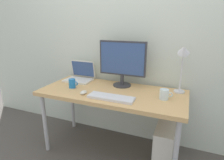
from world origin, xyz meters
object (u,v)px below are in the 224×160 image
at_px(keyboard, 111,98).
at_px(laptop, 80,75).
at_px(monitor, 122,61).
at_px(desk_lamp, 183,58).
at_px(coffee_mug, 72,83).
at_px(glass_cup, 164,94).
at_px(computer_tower, 164,146).
at_px(mouse, 83,92).
at_px(desk, 112,97).

bearing_deg(keyboard, laptop, 144.82).
xyz_separation_m(monitor, desk_lamp, (0.61, 0.00, 0.08)).
distance_m(desk_lamp, coffee_mug, 1.16).
xyz_separation_m(laptop, desk_lamp, (1.16, -0.01, 0.30)).
xyz_separation_m(keyboard, glass_cup, (0.46, 0.18, 0.04)).
height_order(coffee_mug, computer_tower, coffee_mug).
bearing_deg(mouse, keyboard, -1.40).
height_order(desk, laptop, laptop).
height_order(mouse, glass_cup, glass_cup).
xyz_separation_m(desk, monitor, (0.04, 0.20, 0.34)).
relative_size(desk, keyboard, 3.40).
xyz_separation_m(desk_lamp, glass_cup, (-0.12, -0.22, -0.31)).
distance_m(monitor, computer_tower, 0.97).
xyz_separation_m(desk, laptop, (-0.51, 0.21, 0.12)).
xyz_separation_m(laptop, keyboard, (0.58, -0.41, -0.05)).
height_order(monitor, mouse, monitor).
bearing_deg(mouse, computer_tower, 13.06).
bearing_deg(coffee_mug, laptop, 103.98).
distance_m(coffee_mug, computer_tower, 1.15).
distance_m(monitor, glass_cup, 0.58).
xyz_separation_m(monitor, laptop, (-0.55, 0.01, -0.22)).
distance_m(desk, keyboard, 0.22).
xyz_separation_m(desk, coffee_mug, (-0.44, -0.07, 0.11)).
height_order(monitor, desk_lamp, desk_lamp).
bearing_deg(desk_lamp, mouse, -156.35).
relative_size(laptop, glass_cup, 2.69).
distance_m(laptop, keyboard, 0.71).
height_order(desk_lamp, coffee_mug, desk_lamp).
bearing_deg(desk, coffee_mug, -171.32).
xyz_separation_m(mouse, coffee_mug, (-0.21, 0.12, 0.03)).
bearing_deg(laptop, mouse, -55.29).
xyz_separation_m(coffee_mug, computer_tower, (1.01, 0.07, -0.56)).
distance_m(keyboard, mouse, 0.30).
bearing_deg(computer_tower, coffee_mug, -176.15).
relative_size(monitor, laptop, 1.63).
height_order(monitor, coffee_mug, monitor).
xyz_separation_m(monitor, coffee_mug, (-0.48, -0.27, -0.23)).
relative_size(desk, laptop, 4.67).
xyz_separation_m(desk, mouse, (-0.23, -0.18, 0.08)).
xyz_separation_m(desk_lamp, computer_tower, (-0.08, -0.20, -0.87)).
bearing_deg(monitor, mouse, -125.18).
xyz_separation_m(monitor, glass_cup, (0.49, -0.22, -0.23)).
bearing_deg(keyboard, monitor, 94.29).
relative_size(desk, computer_tower, 3.56).
bearing_deg(glass_cup, monitor, 156.24).
distance_m(laptop, computer_tower, 1.24).
bearing_deg(monitor, keyboard, -85.71).
bearing_deg(monitor, glass_cup, -23.76).
xyz_separation_m(monitor, keyboard, (0.03, -0.39, -0.27)).
height_order(monitor, computer_tower, monitor).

